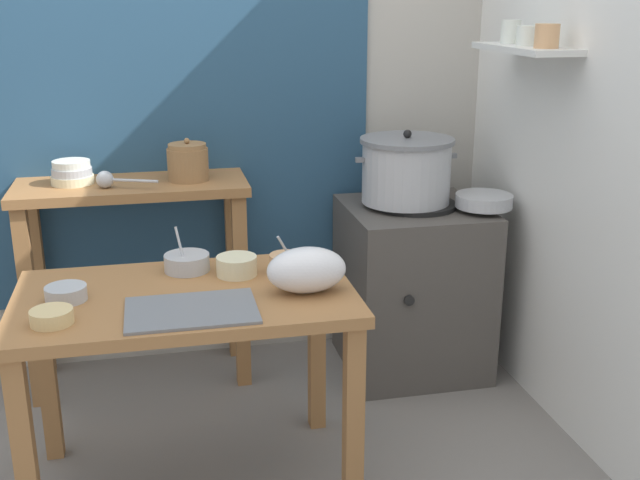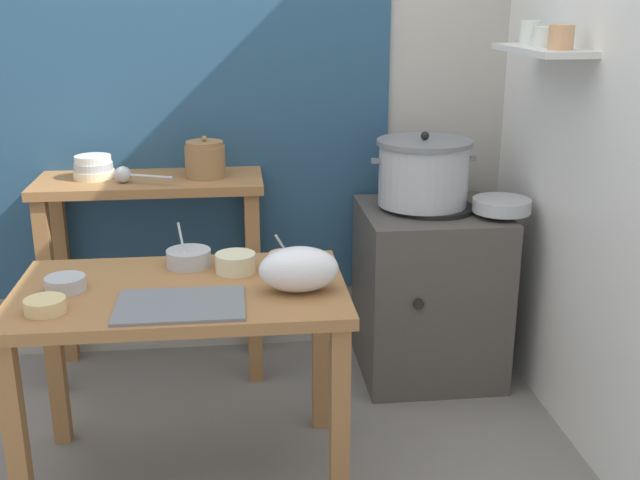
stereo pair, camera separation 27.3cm
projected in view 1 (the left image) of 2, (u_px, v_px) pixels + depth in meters
ground_plane at (223, 475)px, 2.78m from camera, size 9.00×9.00×0.00m
wall_back at (207, 76)px, 3.42m from camera, size 4.40×0.12×2.60m
wall_right at (584, 93)px, 2.86m from camera, size 0.30×3.20×2.60m
prep_table at (187, 323)px, 2.56m from camera, size 1.10×0.66×0.72m
back_shelf_table at (135, 233)px, 3.29m from camera, size 0.96×0.40×0.90m
stove_block at (412, 287)px, 3.51m from camera, size 0.60×0.61×0.78m
steamer_pot at (406, 170)px, 3.36m from camera, size 0.46×0.41×0.32m
clay_pot at (188, 162)px, 3.25m from camera, size 0.17×0.17×0.18m
bowl_stack_enamel at (72, 173)px, 3.19m from camera, size 0.17×0.17×0.10m
ladle at (107, 180)px, 3.13m from camera, size 0.25×0.12×0.07m
serving_tray at (191, 310)px, 2.37m from camera, size 0.40×0.28×0.01m
plastic_bag at (307, 270)px, 2.51m from camera, size 0.26×0.16×0.15m
wide_pan at (484, 201)px, 3.31m from camera, size 0.24×0.24×0.05m
prep_bowl_0 at (52, 316)px, 2.28m from camera, size 0.13×0.13×0.04m
prep_bowl_1 at (286, 262)px, 2.71m from camera, size 0.12×0.12×0.14m
prep_bowl_2 at (66, 293)px, 2.45m from camera, size 0.13×0.13×0.05m
prep_bowl_3 at (187, 262)px, 2.72m from camera, size 0.16×0.16×0.16m
prep_bowl_4 at (237, 265)px, 2.68m from camera, size 0.14×0.14×0.07m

